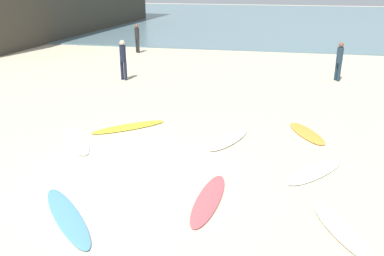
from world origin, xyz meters
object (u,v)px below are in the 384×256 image
object	(u,v)px
surfboard_1	(208,199)
surfboard_7	(67,216)
surfboard_0	(307,133)
surfboard_4	(315,172)
surfboard_5	(129,127)
surfboard_6	(77,141)
beachgoer_near	(339,60)
surfboard_2	(342,230)
surfboard_3	(229,139)
beachgoer_mid	(137,37)
beachgoer_far	(123,58)

from	to	relation	value
surfboard_1	surfboard_7	bearing A→B (deg)	29.25
surfboard_0	surfboard_4	xyz separation A→B (m)	(0.04, -2.63, -0.00)
surfboard_4	surfboard_5	bearing A→B (deg)	-161.59
surfboard_1	surfboard_6	distance (m)	4.97
surfboard_7	beachgoer_near	distance (m)	14.53
surfboard_2	surfboard_3	xyz separation A→B (m)	(-2.64, 4.08, -0.00)
surfboard_1	surfboard_0	bearing A→B (deg)	-112.81
surfboard_1	surfboard_2	world-z (taller)	surfboard_2
surfboard_2	beachgoer_near	size ratio (longest dim) A/B	1.14
surfboard_4	beachgoer_mid	size ratio (longest dim) A/B	1.20
surfboard_1	surfboard_2	distance (m)	2.75
surfboard_2	beachgoer_far	size ratio (longest dim) A/B	1.09
surfboard_5	surfboard_4	bearing A→B (deg)	30.37
surfboard_6	surfboard_7	bearing A→B (deg)	-103.10
surfboard_1	beachgoer_near	bearing A→B (deg)	-104.62
surfboard_3	surfboard_4	size ratio (longest dim) A/B	0.97
surfboard_1	beachgoer_mid	bearing A→B (deg)	-61.66
surfboard_5	surfboard_7	distance (m)	5.12
surfboard_3	beachgoer_near	size ratio (longest dim) A/B	1.14
beachgoer_mid	beachgoer_far	xyz separation A→B (m)	(1.60, -6.74, 0.06)
surfboard_4	beachgoer_mid	distance (m)	17.56
surfboard_4	beachgoer_far	distance (m)	11.30
beachgoer_far	beachgoer_near	bearing A→B (deg)	-150.36
surfboard_0	surfboard_2	world-z (taller)	surfboard_2
beachgoer_mid	surfboard_3	bearing A→B (deg)	160.11
surfboard_1	surfboard_7	world-z (taller)	surfboard_7
surfboard_6	surfboard_2	bearing A→B (deg)	-60.55
surfboard_7	beachgoer_near	size ratio (longest dim) A/B	1.46
surfboard_0	surfboard_3	world-z (taller)	surfboard_3
surfboard_6	beachgoer_near	bearing A→B (deg)	10.52
surfboard_4	beachgoer_near	xyz separation A→B (m)	(1.74, 9.76, 0.95)
surfboard_2	surfboard_4	bearing A→B (deg)	73.61
surfboard_3	beachgoer_near	distance (m)	9.13
surfboard_1	surfboard_5	distance (m)	5.04
surfboard_0	surfboard_4	size ratio (longest dim) A/B	0.93
surfboard_5	beachgoer_mid	distance (m)	13.30
surfboard_1	surfboard_4	bearing A→B (deg)	-137.64
surfboard_2	surfboard_3	size ratio (longest dim) A/B	0.99
surfboard_2	surfboard_6	world-z (taller)	surfboard_2
surfboard_7	surfboard_4	bearing A→B (deg)	-12.20
surfboard_5	surfboard_1	bearing A→B (deg)	0.21
surfboard_4	surfboard_7	bearing A→B (deg)	-110.51
surfboard_3	surfboard_4	bearing A→B (deg)	-12.18
surfboard_2	beachgoer_far	bearing A→B (deg)	104.91
surfboard_3	beachgoer_mid	size ratio (longest dim) A/B	1.16
surfboard_3	surfboard_5	world-z (taller)	surfboard_3
surfboard_3	surfboard_2	bearing A→B (deg)	-34.08
surfboard_2	beachgoer_mid	bearing A→B (deg)	96.40
surfboard_7	beachgoer_far	distance (m)	11.43
surfboard_5	beachgoer_near	distance (m)	10.68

